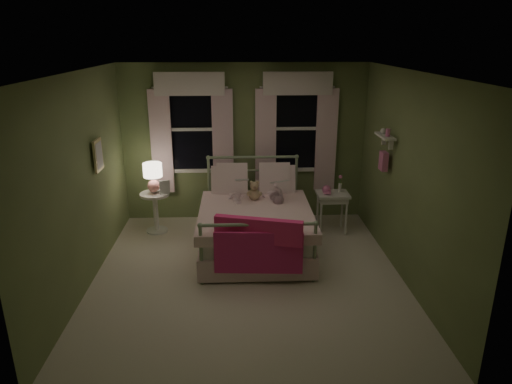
{
  "coord_description": "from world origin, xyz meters",
  "views": [
    {
      "loc": [
        -0.12,
        -5.31,
        2.98
      ],
      "look_at": [
        0.13,
        0.48,
        1.0
      ],
      "focal_mm": 32.0,
      "sensor_mm": 36.0,
      "label": 1
    }
  ],
  "objects_px": {
    "teddy_bear": "(254,192)",
    "nightstand_right": "(332,199)",
    "child_right": "(272,178)",
    "child_left": "(235,180)",
    "nightstand_left": "(155,207)",
    "bed": "(255,224)",
    "table_lamp": "(153,175)"
  },
  "relations": [
    {
      "from": "teddy_bear",
      "to": "nightstand_left",
      "type": "relative_size",
      "value": 0.47
    },
    {
      "from": "nightstand_left",
      "to": "nightstand_right",
      "type": "xyz_separation_m",
      "value": [
        2.8,
        -0.11,
        0.13
      ]
    },
    {
      "from": "nightstand_right",
      "to": "child_right",
      "type": "bearing_deg",
      "value": -171.04
    },
    {
      "from": "bed",
      "to": "table_lamp",
      "type": "xyz_separation_m",
      "value": [
        -1.55,
        0.69,
        0.57
      ]
    },
    {
      "from": "nightstand_right",
      "to": "teddy_bear",
      "type": "bearing_deg",
      "value": -166.0
    },
    {
      "from": "bed",
      "to": "nightstand_right",
      "type": "relative_size",
      "value": 3.18
    },
    {
      "from": "child_right",
      "to": "nightstand_right",
      "type": "bearing_deg",
      "value": -179.55
    },
    {
      "from": "child_left",
      "to": "nightstand_left",
      "type": "height_order",
      "value": "child_left"
    },
    {
      "from": "child_left",
      "to": "nightstand_right",
      "type": "height_order",
      "value": "child_left"
    },
    {
      "from": "bed",
      "to": "table_lamp",
      "type": "height_order",
      "value": "bed"
    },
    {
      "from": "child_right",
      "to": "nightstand_left",
      "type": "xyz_separation_m",
      "value": [
        -1.83,
        0.26,
        -0.54
      ]
    },
    {
      "from": "child_left",
      "to": "nightstand_left",
      "type": "relative_size",
      "value": 1.1
    },
    {
      "from": "child_right",
      "to": "teddy_bear",
      "type": "height_order",
      "value": "child_right"
    },
    {
      "from": "teddy_bear",
      "to": "nightstand_right",
      "type": "height_order",
      "value": "teddy_bear"
    },
    {
      "from": "bed",
      "to": "nightstand_left",
      "type": "xyz_separation_m",
      "value": [
        -1.55,
        0.69,
        0.03
      ]
    },
    {
      "from": "child_left",
      "to": "teddy_bear",
      "type": "xyz_separation_m",
      "value": [
        0.28,
        -0.16,
        -0.14
      ]
    },
    {
      "from": "teddy_bear",
      "to": "nightstand_right",
      "type": "bearing_deg",
      "value": 14.0
    },
    {
      "from": "child_left",
      "to": "nightstand_right",
      "type": "relative_size",
      "value": 1.12
    },
    {
      "from": "bed",
      "to": "teddy_bear",
      "type": "bearing_deg",
      "value": 90.0
    },
    {
      "from": "child_left",
      "to": "child_right",
      "type": "distance_m",
      "value": 0.56
    },
    {
      "from": "nightstand_left",
      "to": "table_lamp",
      "type": "distance_m",
      "value": 0.54
    },
    {
      "from": "nightstand_left",
      "to": "bed",
      "type": "bearing_deg",
      "value": -23.79
    },
    {
      "from": "bed",
      "to": "table_lamp",
      "type": "distance_m",
      "value": 1.79
    },
    {
      "from": "bed",
      "to": "child_right",
      "type": "bearing_deg",
      "value": 56.4
    },
    {
      "from": "child_right",
      "to": "teddy_bear",
      "type": "relative_size",
      "value": 2.51
    },
    {
      "from": "teddy_bear",
      "to": "nightstand_right",
      "type": "distance_m",
      "value": 1.31
    },
    {
      "from": "table_lamp",
      "to": "nightstand_right",
      "type": "distance_m",
      "value": 2.83
    },
    {
      "from": "child_left",
      "to": "teddy_bear",
      "type": "bearing_deg",
      "value": 145.83
    },
    {
      "from": "bed",
      "to": "child_left",
      "type": "xyz_separation_m",
      "value": [
        -0.28,
        0.42,
        0.54
      ]
    },
    {
      "from": "child_right",
      "to": "teddy_bear",
      "type": "xyz_separation_m",
      "value": [
        -0.28,
        -0.16,
        -0.16
      ]
    },
    {
      "from": "bed",
      "to": "nightstand_right",
      "type": "xyz_separation_m",
      "value": [
        1.25,
        0.57,
        0.17
      ]
    },
    {
      "from": "child_right",
      "to": "table_lamp",
      "type": "relative_size",
      "value": 1.66
    }
  ]
}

